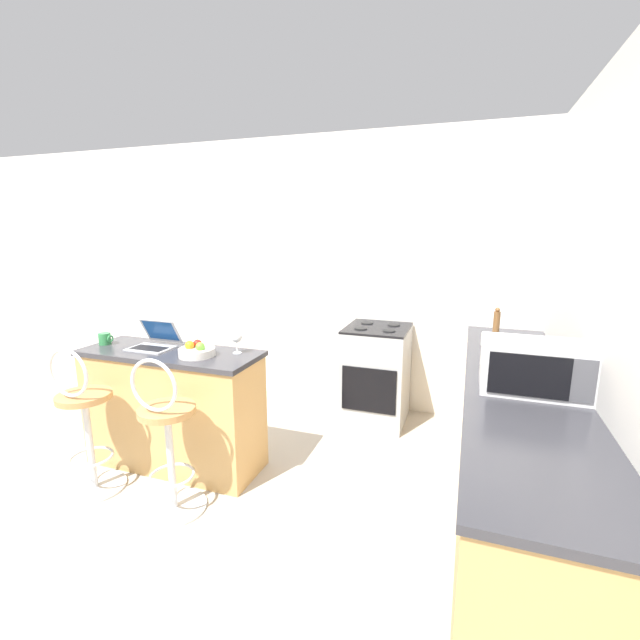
{
  "coord_description": "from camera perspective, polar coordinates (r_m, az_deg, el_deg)",
  "views": [
    {
      "loc": [
        1.68,
        -1.69,
        1.74
      ],
      "look_at": [
        0.5,
        1.63,
        0.98
      ],
      "focal_mm": 24.0,
      "sensor_mm": 36.0,
      "label": 1
    }
  ],
  "objects": [
    {
      "name": "mug_blue",
      "position": [
        3.36,
        23.8,
        -2.87
      ],
      "size": [
        0.09,
        0.07,
        0.09
      ],
      "color": "#2D51AD",
      "rests_on": "counter_right"
    },
    {
      "name": "counter_right",
      "position": [
        2.9,
        24.52,
        -15.56
      ],
      "size": [
        0.62,
        2.8,
        0.88
      ],
      "color": "tan",
      "rests_on": "ground_plane"
    },
    {
      "name": "wine_glass_short",
      "position": [
        3.03,
        -11.07,
        -2.32
      ],
      "size": [
        0.08,
        0.08,
        0.16
      ],
      "color": "silver",
      "rests_on": "breakfast_bar"
    },
    {
      "name": "ground_plane",
      "position": [
        2.95,
        -22.42,
        -25.0
      ],
      "size": [
        20.0,
        20.0,
        0.0
      ],
      "primitive_type": "plane",
      "color": "#ADA393"
    },
    {
      "name": "mug_white",
      "position": [
        3.42,
        21.45,
        -2.41
      ],
      "size": [
        0.1,
        0.09,
        0.09
      ],
      "color": "white",
      "rests_on": "counter_right"
    },
    {
      "name": "bar_stool_near",
      "position": [
        3.27,
        -28.84,
        -12.07
      ],
      "size": [
        0.4,
        0.4,
        1.02
      ],
      "color": "silver",
      "rests_on": "ground_plane"
    },
    {
      "name": "wall_back",
      "position": [
        4.36,
        -3.32,
        6.33
      ],
      "size": [
        12.0,
        0.06,
        2.6
      ],
      "color": "silver",
      "rests_on": "ground_plane"
    },
    {
      "name": "laptop",
      "position": [
        3.36,
        -21.12,
        -2.56
      ],
      "size": [
        0.3,
        0.28,
        0.2
      ],
      "color": "#B7BABF",
      "rests_on": "breakfast_bar"
    },
    {
      "name": "microwave",
      "position": [
        2.55,
        26.74,
        -5.62
      ],
      "size": [
        0.54,
        0.33,
        0.27
      ],
      "color": "silver",
      "rests_on": "counter_right"
    },
    {
      "name": "bar_stool_far",
      "position": [
        2.85,
        -19.7,
        -14.86
      ],
      "size": [
        0.4,
        0.4,
        1.02
      ],
      "color": "silver",
      "rests_on": "ground_plane"
    },
    {
      "name": "stove_range",
      "position": [
        3.94,
        7.5,
        -7.18
      ],
      "size": [
        0.55,
        0.6,
        0.89
      ],
      "color": "#9EA3A8",
      "rests_on": "ground_plane"
    },
    {
      "name": "fruit_bowl",
      "position": [
        3.05,
        -16.12,
        -3.98
      ],
      "size": [
        0.25,
        0.25,
        0.11
      ],
      "color": "silver",
      "rests_on": "breakfast_bar"
    },
    {
      "name": "breakfast_bar",
      "position": [
        3.39,
        -18.9,
        -11.06
      ],
      "size": [
        1.32,
        0.49,
        0.88
      ],
      "color": "tan",
      "rests_on": "ground_plane"
    },
    {
      "name": "pepper_mill",
      "position": [
        3.49,
        22.44,
        -0.76
      ],
      "size": [
        0.05,
        0.05,
        0.28
      ],
      "color": "brown",
      "rests_on": "counter_right"
    },
    {
      "name": "mug_green",
      "position": [
        3.6,
        -26.75,
        -2.23
      ],
      "size": [
        0.1,
        0.09,
        0.09
      ],
      "color": "#338447",
      "rests_on": "breakfast_bar"
    }
  ]
}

